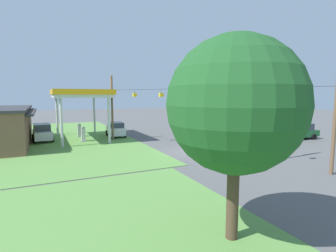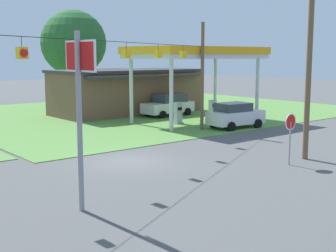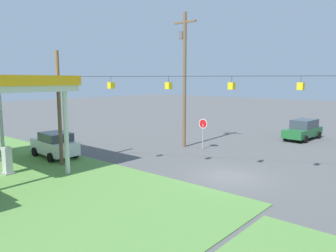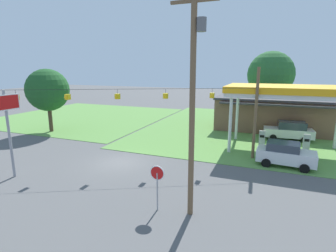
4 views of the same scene
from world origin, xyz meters
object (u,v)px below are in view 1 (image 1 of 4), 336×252
Objects in this scene: car_on_crossroad at (298,131)px; gas_station_canopy at (80,94)px; stop_sign_overhead at (281,109)px; utility_pole_main at (198,88)px; car_at_pumps_rear at (42,132)px; fuel_pump_near at (83,135)px; stop_sign_roadside at (207,124)px; tree_west_verge at (235,105)px; car_at_pumps_front at (116,129)px; fuel_pump_far at (79,131)px.

gas_station_canopy is at bearing -21.59° from car_on_crossroad.
utility_pole_main reaches higher than stop_sign_overhead.
gas_station_canopy reaches higher than car_at_pumps_rear.
car_on_crossroad is (-9.47, -23.63, 0.17)m from fuel_pump_near.
tree_west_verge is at bearing -31.53° from stop_sign_roadside.
car_at_pumps_front is 0.72× the size of stop_sign_overhead.
gas_station_canopy is 1.42× the size of tree_west_verge.
car_on_crossroad is 26.08m from tree_west_verge.
fuel_pump_far is 0.32× the size of car_on_crossroad.
car_at_pumps_front is at bearing -26.19° from car_on_crossroad.
stop_sign_overhead is at bearing -139.67° from fuel_pump_near.
stop_sign_overhead reaches higher than car_on_crossroad.
car_at_pumps_rear reaches higher than car_on_crossroad.
stop_sign_overhead reaches higher than fuel_pump_near.
gas_station_canopy is at bearing -115.60° from stop_sign_roadside.
gas_station_canopy is 25.62m from tree_west_verge.
gas_station_canopy is 6.27× the size of fuel_pump_near.
stop_sign_overhead is at bearing -145.54° from fuel_pump_far.
fuel_pump_far is at bearing 4.41° from tree_west_verge.
car_at_pumps_rear reaches higher than fuel_pump_near.
stop_sign_roadside is (-6.58, -13.74, -3.56)m from gas_station_canopy.
stop_sign_roadside is at bearing -120.11° from car_at_pumps_front.
utility_pole_main reaches higher than fuel_pump_far.
car_at_pumps_front is at bearing -90.35° from gas_station_canopy.
fuel_pump_far is at bearing -0.05° from gas_station_canopy.
car_at_pumps_front is 0.59× the size of tree_west_verge.
fuel_pump_far is 4.40m from car_at_pumps_rear.
gas_station_canopy is 4.95m from fuel_pump_near.
car_at_pumps_rear is (-1.18, 4.23, 0.20)m from fuel_pump_far.
stop_sign_roadside reaches higher than car_at_pumps_front.
stop_sign_overhead is at bearing 179.56° from utility_pole_main.
car_on_crossroad is at bearing -115.63° from gas_station_canopy.
utility_pole_main reaches higher than car_at_pumps_rear.
car_at_pumps_front is (1.84, -4.22, 0.17)m from fuel_pump_near.
tree_west_verge reaches higher than car_at_pumps_front.
car_on_crossroad is 13.16m from utility_pole_main.
car_at_pumps_front is (-1.89, -4.22, 0.17)m from fuel_pump_far.
stop_sign_overhead is (-6.26, 10.28, 3.24)m from car_on_crossroad.
stop_sign_roadside is at bearing -115.60° from gas_station_canopy.
stop_sign_roadside is at bearing -108.96° from fuel_pump_near.
gas_station_canopy is at bearing 4.73° from tree_west_verge.
stop_sign_roadside is at bearing 63.94° from car_at_pumps_rear.
tree_west_verge is (-14.19, 21.52, 3.96)m from car_on_crossroad.
gas_station_canopy is 1.74× the size of stop_sign_overhead.
fuel_pump_near is 25.45m from car_on_crossroad.
tree_west_verge is (-18.94, 11.62, 3.11)m from stop_sign_roadside.
car_at_pumps_rear is 19.22m from utility_pole_main.
fuel_pump_far is 23.84m from stop_sign_overhead.
stop_sign_overhead is at bearing -2.01° from stop_sign_roadside.
car_at_pumps_rear is at bearing 72.74° from utility_pole_main.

